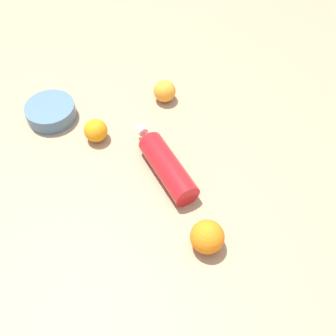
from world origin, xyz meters
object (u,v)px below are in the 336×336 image
Objects in this scene: orange_0 at (165,91)px; water_bottle at (164,163)px; ceramic_bowl at (51,112)px; orange_1 at (207,237)px; orange_2 at (96,130)px.

water_bottle is at bearing 18.38° from orange_0.
water_bottle reaches higher than ceramic_bowl.
orange_1 is at bearing 64.34° from ceramic_bowl.
ceramic_bowl is at bearing -58.71° from orange_0.
orange_1 is at bearing 29.68° from orange_0.
orange_1 is 0.63m from ceramic_bowl.
orange_0 reaches higher than ceramic_bowl.
orange_0 is at bearing -28.59° from water_bottle.
orange_0 is 0.46× the size of ceramic_bowl.
water_bottle is 0.23m from orange_2.
water_bottle is 0.29m from orange_0.
orange_0 is 0.85× the size of orange_1.
orange_2 is 0.17m from ceramic_bowl.
orange_2 is 0.46× the size of ceramic_bowl.
water_bottle is 3.48× the size of orange_2.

